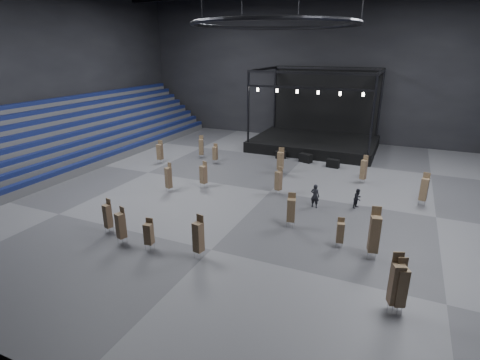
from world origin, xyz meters
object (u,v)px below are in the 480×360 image
at_px(chair_stack_1, 396,283).
at_px(man_center, 315,196).
at_px(stage, 316,135).
at_px(chair_stack_17, 340,232).
at_px(chair_stack_0, 215,153).
at_px(chair_stack_15, 149,233).
at_px(chair_stack_14, 364,169).
at_px(chair_stack_16, 160,151).
at_px(flight_case_left, 281,155).
at_px(chair_stack_4, 204,174).
at_px(chair_stack_5, 169,177).
at_px(chair_stack_11, 424,189).
at_px(chair_stack_6, 121,225).
at_px(chair_stack_8, 280,160).
at_px(flight_case_mid, 306,158).
at_px(chair_stack_7, 108,215).
at_px(chair_stack_12, 374,233).
at_px(chair_stack_9, 201,147).
at_px(chair_stack_10, 279,180).
at_px(chair_stack_2, 291,209).
at_px(chair_stack_13, 401,286).
at_px(crew_member, 358,198).
at_px(flight_case_right, 333,163).
at_px(chair_stack_3, 198,236).

height_order(chair_stack_1, man_center, chair_stack_1).
relative_size(stage, chair_stack_17, 7.38).
xyz_separation_m(chair_stack_0, chair_stack_15, (4.63, -17.35, -0.03)).
bearing_deg(chair_stack_14, chair_stack_16, -153.09).
bearing_deg(flight_case_left, man_center, -61.10).
height_order(chair_stack_4, chair_stack_17, chair_stack_4).
xyz_separation_m(chair_stack_5, chair_stack_11, (19.27, 5.42, 0.07)).
height_order(chair_stack_5, chair_stack_6, chair_stack_5).
bearing_deg(flight_case_left, chair_stack_8, -72.58).
height_order(flight_case_left, chair_stack_5, chair_stack_5).
bearing_deg(flight_case_left, flight_case_mid, -8.16).
height_order(chair_stack_7, man_center, chair_stack_7).
relative_size(flight_case_left, chair_stack_8, 0.46).
bearing_deg(chair_stack_8, chair_stack_17, -58.09).
bearing_deg(chair_stack_7, chair_stack_12, 24.39).
distance_m(flight_case_mid, chair_stack_16, 15.22).
relative_size(chair_stack_5, chair_stack_16, 1.05).
bearing_deg(chair_stack_9, chair_stack_16, -150.08).
distance_m(flight_case_left, chair_stack_10, 10.77).
distance_m(chair_stack_11, chair_stack_16, 24.79).
xyz_separation_m(chair_stack_2, chair_stack_9, (-13.72, 12.21, 0.00)).
bearing_deg(chair_stack_13, chair_stack_4, 123.69).
bearing_deg(chair_stack_7, crew_member, 48.51).
relative_size(flight_case_right, chair_stack_6, 0.52).
height_order(chair_stack_11, chair_stack_15, chair_stack_11).
distance_m(man_center, crew_member, 3.20).
bearing_deg(flight_case_mid, chair_stack_9, -164.50).
bearing_deg(man_center, chair_stack_5, 18.28).
height_order(chair_stack_2, chair_stack_16, chair_stack_16).
distance_m(flight_case_mid, chair_stack_1, 23.65).
bearing_deg(flight_case_mid, flight_case_right, -13.14).
bearing_deg(chair_stack_6, chair_stack_4, 110.55).
distance_m(flight_case_right, chair_stack_9, 14.02).
xyz_separation_m(flight_case_mid, chair_stack_8, (-1.26, -4.72, 0.88)).
xyz_separation_m(stage, chair_stack_2, (3.43, -21.85, -0.19)).
relative_size(chair_stack_3, chair_stack_16, 1.09).
distance_m(chair_stack_0, chair_stack_11, 19.88).
bearing_deg(chair_stack_13, flight_case_right, 85.48).
xyz_separation_m(flight_case_left, chair_stack_16, (-10.86, -6.92, 0.88)).
bearing_deg(chair_stack_13, flight_case_mid, 91.81).
height_order(chair_stack_0, chair_stack_17, chair_stack_0).
xyz_separation_m(chair_stack_5, chair_stack_10, (8.49, 3.19, -0.07)).
xyz_separation_m(chair_stack_2, chair_stack_6, (-8.80, -6.37, -0.02)).
relative_size(flight_case_mid, chair_stack_6, 0.56).
xyz_separation_m(chair_stack_15, chair_stack_17, (10.29, 4.84, -0.05)).
height_order(chair_stack_14, chair_stack_15, chair_stack_14).
bearing_deg(chair_stack_17, stage, 94.24).
bearing_deg(chair_stack_16, crew_member, -13.22).
distance_m(chair_stack_0, chair_stack_1, 25.18).
bearing_deg(chair_stack_8, chair_stack_0, 174.80).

